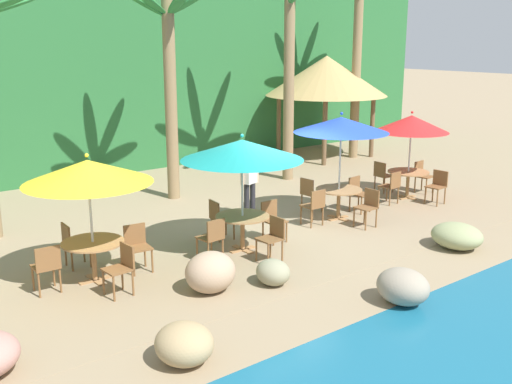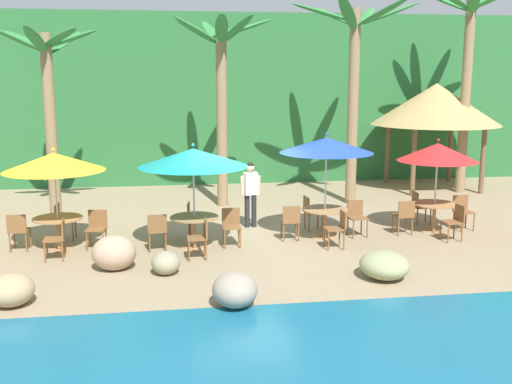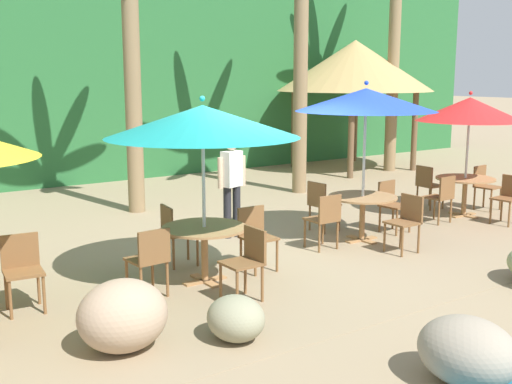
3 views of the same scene
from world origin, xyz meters
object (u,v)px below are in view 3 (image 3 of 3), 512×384
dining_table_teal (204,236)px  palm_tree_third (302,6)px  chair_blue_inland (321,202)px  chair_red_inland (428,184)px  chair_blue_right (406,219)px  umbrella_teal (203,121)px  umbrella_red (470,109)px  palapa_hut (355,66)px  chair_teal_inland (174,230)px  dining_table_blue (363,204)px  chair_red_left (442,196)px  palm_tree_fourth (395,5)px  chair_red_right (509,196)px  dining_table_red (465,184)px  chair_red_seaward (484,184)px  chair_teal_right (248,258)px  waiter_in_white (232,179)px  chair_blue_left (325,217)px  chair_yellow_seaward (22,266)px  palm_tree_second (130,12)px  umbrella_blue (366,100)px  chair_blue_seaward (391,202)px  chair_teal_seaward (255,233)px  chair_teal_left (150,257)px

dining_table_teal → palm_tree_third: 7.47m
chair_blue_inland → chair_red_inland: (2.98, 0.23, 0.00)m
chair_blue_inland → chair_blue_right: 1.71m
umbrella_teal → umbrella_red: (6.01, 0.57, -0.06)m
dining_table_teal → palapa_hut: size_ratio=0.25×
chair_teal_inland → dining_table_blue: (3.13, -0.50, 0.10)m
chair_blue_inland → chair_red_left: size_ratio=1.00×
palm_tree_fourth → umbrella_teal: bearing=-149.0°
chair_red_left → palapa_hut: (3.34, 5.88, 2.37)m
chair_blue_inland → chair_teal_inland: bearing=-173.5°
chair_red_right → palm_tree_fourth: bearing=62.8°
umbrella_red → dining_table_red: (0.00, -0.00, -1.41)m
chair_red_seaward → chair_teal_right: bearing=-166.7°
dining_table_teal → waiter_in_white: size_ratio=0.65×
chair_red_inland → umbrella_teal: bearing=-166.6°
umbrella_red → chair_red_right: bearing=-79.8°
chair_teal_inland → chair_blue_left: same height
chair_yellow_seaward → chair_blue_inland: bearing=9.4°
dining_table_blue → dining_table_red: 2.88m
dining_table_blue → chair_blue_inland: (-0.16, 0.84, -0.10)m
chair_yellow_seaward → chair_red_seaward: 9.06m
chair_blue_left → umbrella_red: umbrella_red is taller
umbrella_teal → chair_teal_right: bearing=-83.3°
dining_table_blue → palm_tree_second: size_ratio=0.20×
umbrella_blue → palm_tree_fourth: (5.98, 5.14, 2.21)m
dining_table_teal → chair_red_seaward: 6.89m
chair_red_inland → palm_tree_second: palm_tree_second is taller
chair_blue_left → chair_red_seaward: size_ratio=1.00×
dining_table_teal → chair_blue_right: chair_blue_right is taller
palapa_hut → chair_red_right: bearing=-109.6°
umbrella_red → chair_red_left: (-0.84, -0.14, -1.51)m
dining_table_teal → umbrella_blue: 3.57m
chair_blue_right → chair_red_inland: bearing=35.1°
chair_yellow_seaward → palm_tree_third: (7.20, 3.97, 3.61)m
chair_red_left → palapa_hut: size_ratio=0.20×
chair_blue_seaward → chair_red_right: (2.19, -0.79, 0.00)m
chair_teal_inland → chair_teal_seaward: bearing=-42.6°
dining_table_blue → chair_blue_right: size_ratio=1.26×
chair_blue_left → dining_table_red: size_ratio=0.79×
chair_blue_left → chair_red_inland: (3.68, 1.14, 0.00)m
chair_blue_right → chair_red_seaward: bearing=19.0°
umbrella_teal → umbrella_blue: 3.17m
chair_teal_seaward → chair_blue_seaward: 3.16m
dining_table_blue → umbrella_teal: bearing=-173.6°
chair_yellow_seaward → dining_table_red: 8.22m
chair_blue_right → dining_table_red: 2.98m
chair_teal_left → chair_teal_right: same height
dining_table_blue → chair_blue_left: size_ratio=1.26×
chair_blue_right → umbrella_red: bearing=21.0°
palapa_hut → waiter_in_white: 8.56m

